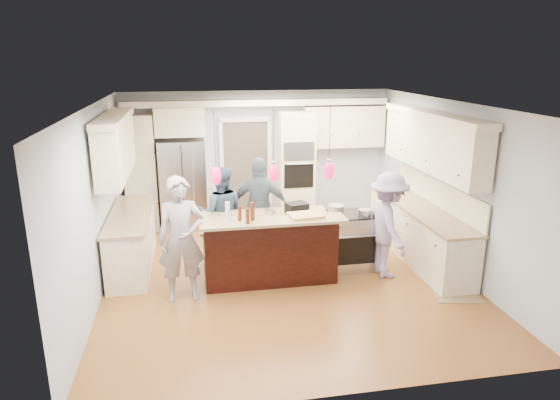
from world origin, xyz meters
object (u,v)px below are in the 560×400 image
Objects in this scene: island_range at (352,240)px; person_bar_end at (181,239)px; kitchen_island at (268,246)px; person_far_left at (221,214)px; refrigerator at (183,184)px.

person_bar_end reaches higher than island_range.
person_far_left reaches higher than kitchen_island.
person_far_left is (0.64, 1.36, -0.09)m from person_bar_end.
refrigerator is 2.91m from kitchen_island.
person_far_left is (0.63, -1.79, -0.09)m from refrigerator.
refrigerator is 1.10× the size of person_far_left.
kitchen_island is at bearing -63.08° from refrigerator.
person_far_left is at bearing -70.68° from refrigerator.
person_bar_end is (-2.72, -0.66, 0.45)m from island_range.
person_far_left is at bearing 131.01° from kitchen_island.
kitchen_island is 1.16× the size of person_bar_end.
refrigerator is 3.71m from island_range.
kitchen_island is at bearing -176.93° from island_range.
kitchen_island reaches higher than island_range.
person_bar_end reaches higher than kitchen_island.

